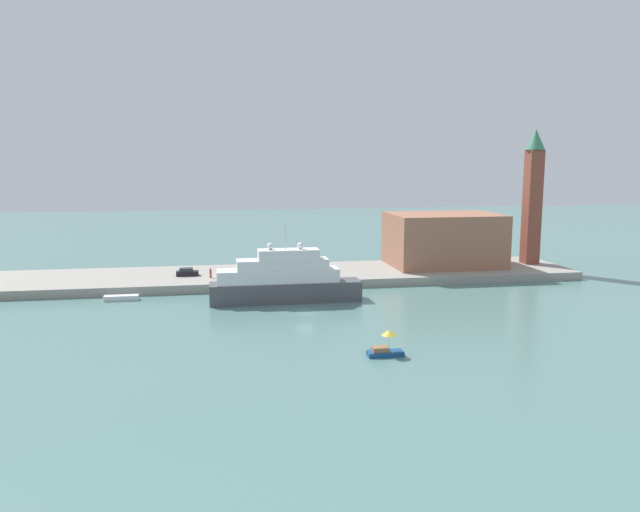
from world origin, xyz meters
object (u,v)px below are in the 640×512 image
Objects in this scene: parked_car at (187,272)px; mooring_bollard at (321,278)px; small_motorboat at (385,347)px; person_figure at (211,273)px; harbor_building at (443,240)px; work_barge at (121,298)px; bell_tower at (533,192)px; large_yacht at (284,281)px.

parked_car is 5.90× the size of mooring_bollard.
person_figure is at bearing 114.82° from small_motorboat.
harbor_building is 11.69× the size of person_figure.
mooring_bollard is (-0.95, 38.25, 0.83)m from small_motorboat.
small_motorboat reaches higher than work_barge.
mooring_bollard is (33.15, 4.03, 1.44)m from work_barge.
harbor_building is at bearing 22.30° from mooring_bollard.
bell_tower is 14.76× the size of person_figure.
bell_tower is at bearing 47.60° from small_motorboat.
large_yacht is 4.47× the size of work_barge.
large_yacht is at bearing -50.82° from person_figure.
bell_tower is (44.07, 48.26, 15.03)m from small_motorboat.
work_barge is 0.25× the size of harbor_building.
large_yacht is at bearing -47.15° from parked_car.
small_motorboat is (8.46, -29.10, -2.33)m from large_yacht.
person_figure is (-11.56, 14.18, -0.99)m from large_yacht.
large_yacht reaches higher than person_figure.
parked_car is at bearing -176.40° from harbor_building.
bell_tower is (18.17, -1.00, 9.38)m from harbor_building.
person_figure is at bearing -172.57° from harbor_building.
large_yacht is 1.12× the size of harbor_building.
harbor_building is 20.47m from bell_tower.
small_motorboat reaches higher than mooring_bollard.
small_motorboat is 2.26× the size of person_figure.
harbor_building is at bearing 62.27° from small_motorboat.
small_motorboat is at bearing -62.27° from parked_car.
small_motorboat reaches higher than parked_car.
bell_tower is 6.79× the size of parked_car.
large_yacht is 13.10× the size of person_figure.
small_motorboat is 47.70m from person_figure.
harbor_building reaches higher than small_motorboat.
small_motorboat is at bearing -73.79° from large_yacht.
person_figure is at bearing 32.74° from work_barge.
mooring_bollard is (-26.84, -11.01, -4.83)m from harbor_building.
bell_tower reaches higher than small_motorboat.
small_motorboat is at bearing -88.58° from mooring_bollard.
large_yacht is 30.39m from small_motorboat.
harbor_building is 50.44m from parked_car.
harbor_building is (34.36, 20.16, 3.33)m from large_yacht.
small_motorboat is 67.06m from bell_tower.
person_figure is at bearing 165.23° from mooring_bollard.
harbor_building is (25.90, 49.26, 5.65)m from small_motorboat.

